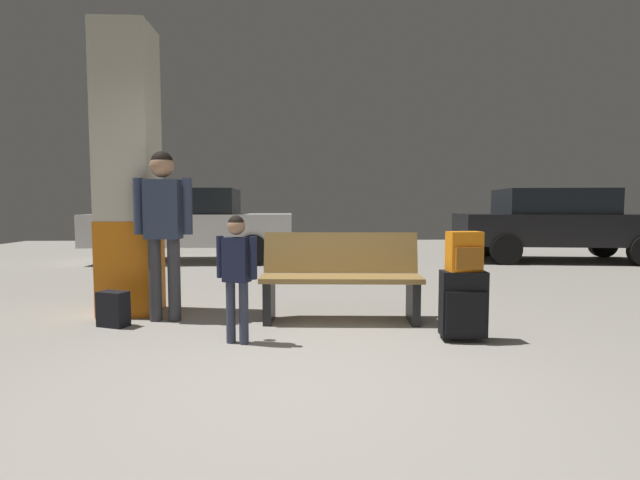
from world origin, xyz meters
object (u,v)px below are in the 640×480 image
(backpack_bright, at_px, (465,252))
(parked_car_side, at_px, (557,223))
(bench, at_px, (341,277))
(child, at_px, (237,265))
(structural_pillar, at_px, (128,173))
(parked_car_far, at_px, (192,223))
(adult, at_px, (163,217))
(suitcase, at_px, (463,304))
(backpack_dark_floor, at_px, (114,309))

(backpack_bright, xyz_separation_m, parked_car_side, (4.00, 5.84, 0.03))
(bench, distance_m, child, 1.25)
(structural_pillar, height_order, child, structural_pillar)
(parked_car_far, bearing_deg, bench, -63.09)
(adult, bearing_deg, suitcase, -16.72)
(bench, relative_size, backpack_dark_floor, 4.79)
(adult, height_order, parked_car_side, adult)
(bench, bearing_deg, backpack_dark_floor, -175.87)
(bench, xyz_separation_m, parked_car_side, (4.99, 5.06, 0.36))
(structural_pillar, bearing_deg, parked_car_side, 32.52)
(suitcase, xyz_separation_m, parked_car_side, (4.00, 5.84, 0.48))
(structural_pillar, relative_size, bench, 1.87)
(structural_pillar, distance_m, bench, 2.53)
(structural_pillar, relative_size, parked_car_far, 0.74)
(child, xyz_separation_m, parked_car_far, (-1.74, 6.08, 0.14))
(structural_pillar, bearing_deg, child, -43.17)
(child, bearing_deg, backpack_bright, -0.06)
(backpack_bright, distance_m, parked_car_side, 7.08)
(bench, xyz_separation_m, backpack_dark_floor, (-2.21, -0.16, -0.28))
(child, height_order, backpack_dark_floor, child)
(parked_car_side, bearing_deg, backpack_bright, -124.43)
(child, bearing_deg, backpack_dark_floor, 153.87)
(adult, height_order, parked_car_far, adult)
(suitcase, bearing_deg, child, 179.95)
(bench, relative_size, backpack_bright, 4.79)
(parked_car_far, bearing_deg, suitcase, -58.83)
(suitcase, relative_size, backpack_bright, 1.78)
(suitcase, relative_size, parked_car_side, 0.14)
(bench, xyz_separation_m, backpack_bright, (0.99, -0.78, 0.33))
(structural_pillar, relative_size, parked_car_side, 0.71)
(adult, relative_size, backpack_dark_floor, 5.01)
(adult, bearing_deg, parked_car_side, 36.49)
(backpack_dark_floor, distance_m, parked_car_side, 8.92)
(bench, distance_m, suitcase, 1.27)
(bench, relative_size, suitcase, 2.70)
(backpack_bright, bearing_deg, backpack_dark_floor, 168.97)
(bench, height_order, adult, adult)
(child, distance_m, adult, 1.24)
(adult, height_order, backpack_dark_floor, adult)
(backpack_bright, xyz_separation_m, adult, (-2.77, 0.83, 0.28))
(bench, bearing_deg, suitcase, -38.37)
(structural_pillar, xyz_separation_m, parked_car_far, (-0.44, 4.85, -0.71))
(child, distance_m, parked_car_far, 6.32)
(bench, bearing_deg, structural_pillar, 168.90)
(structural_pillar, distance_m, parked_car_far, 4.93)
(child, height_order, parked_car_far, parked_car_far)
(adult, bearing_deg, backpack_bright, -16.72)
(backpack_dark_floor, distance_m, parked_car_far, 5.51)
(structural_pillar, height_order, bench, structural_pillar)
(bench, height_order, backpack_bright, backpack_bright)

